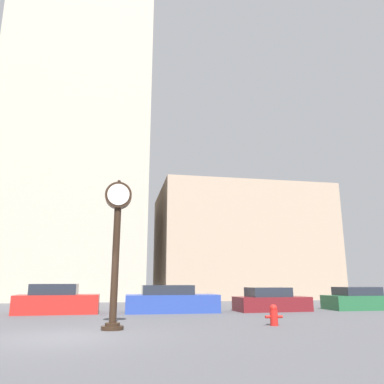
% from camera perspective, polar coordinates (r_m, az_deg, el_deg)
% --- Properties ---
extents(ground_plane, '(200.00, 200.00, 0.00)m').
position_cam_1_polar(ground_plane, '(11.78, -19.27, -20.20)').
color(ground_plane, '#515156').
extents(building_tall_tower, '(12.63, 12.00, 32.05)m').
position_cam_1_polar(building_tall_tower, '(38.66, -16.48, 9.17)').
color(building_tall_tower, '#BCB29E').
rests_on(building_tall_tower, ground_plane).
extents(building_storefront_row, '(15.51, 12.00, 10.14)m').
position_cam_1_polar(building_storefront_row, '(37.49, 6.96, -7.92)').
color(building_storefront_row, tan).
rests_on(building_storefront_row, ground_plane).
extents(street_clock, '(0.92, 0.72, 5.03)m').
position_cam_1_polar(street_clock, '(13.15, -11.40, -6.17)').
color(street_clock, black).
rests_on(street_clock, ground_plane).
extents(car_red, '(3.93, 1.85, 1.41)m').
position_cam_1_polar(car_red, '(20.03, -19.88, -15.34)').
color(car_red, red).
rests_on(car_red, ground_plane).
extents(car_blue, '(4.68, 2.02, 1.34)m').
position_cam_1_polar(car_blue, '(19.77, -3.23, -16.19)').
color(car_blue, '#28429E').
rests_on(car_blue, ground_plane).
extents(car_maroon, '(3.94, 1.94, 1.21)m').
position_cam_1_polar(car_maroon, '(20.96, 11.94, -15.95)').
color(car_maroon, maroon).
rests_on(car_maroon, ground_plane).
extents(car_green, '(3.86, 1.89, 1.22)m').
position_cam_1_polar(car_green, '(23.62, 24.21, -14.76)').
color(car_green, '#236038').
rests_on(car_green, ground_plane).
extents(fire_hydrant_near, '(0.64, 0.28, 0.73)m').
position_cam_1_polar(fire_hydrant_near, '(14.30, 12.36, -17.82)').
color(fire_hydrant_near, red).
rests_on(fire_hydrant_near, ground_plane).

